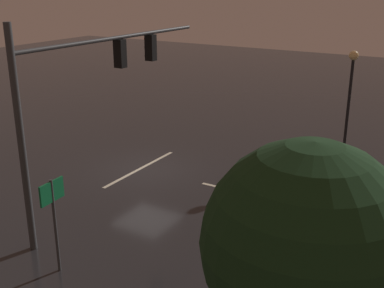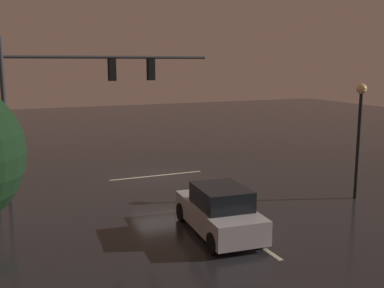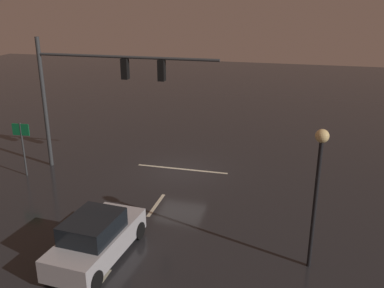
# 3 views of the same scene
# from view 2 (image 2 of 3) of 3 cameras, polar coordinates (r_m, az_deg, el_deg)

# --- Properties ---
(ground_plane) EXTENTS (80.00, 80.00, 0.00)m
(ground_plane) POSITION_cam_2_polar(r_m,az_deg,el_deg) (23.97, -4.14, -4.08)
(ground_plane) COLOR #232326
(traffic_signal_assembly) EXTENTS (9.46, 0.47, 6.93)m
(traffic_signal_assembly) POSITION_cam_2_polar(r_m,az_deg,el_deg) (21.38, -14.11, 6.90)
(traffic_signal_assembly) COLOR #383A3D
(traffic_signal_assembly) RESTS_ON ground_plane
(lane_dash_far) EXTENTS (0.16, 2.20, 0.01)m
(lane_dash_far) POSITION_cam_2_polar(r_m,az_deg,el_deg) (20.36, -0.38, -6.61)
(lane_dash_far) COLOR beige
(lane_dash_far) RESTS_ON ground_plane
(lane_dash_mid) EXTENTS (0.16, 2.20, 0.01)m
(lane_dash_mid) POSITION_cam_2_polar(r_m,az_deg,el_deg) (15.34, 8.64, -12.46)
(lane_dash_mid) COLOR beige
(lane_dash_mid) RESTS_ON ground_plane
(stop_bar) EXTENTS (5.00, 0.16, 0.01)m
(stop_bar) POSITION_cam_2_polar(r_m,az_deg,el_deg) (24.25, -4.38, -3.91)
(stop_bar) COLOR beige
(stop_bar) RESTS_ON ground_plane
(car_approaching) EXTENTS (2.19, 4.48, 1.70)m
(car_approaching) POSITION_cam_2_polar(r_m,az_deg,el_deg) (16.07, 3.41, -8.28)
(car_approaching) COLOR #B7B7BC
(car_approaching) RESTS_ON ground_plane
(street_lamp_left_kerb) EXTENTS (0.44, 0.44, 4.97)m
(street_lamp_left_kerb) POSITION_cam_2_polar(r_m,az_deg,el_deg) (20.79, 20.01, 2.94)
(street_lamp_left_kerb) COLOR black
(street_lamp_left_kerb) RESTS_ON ground_plane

